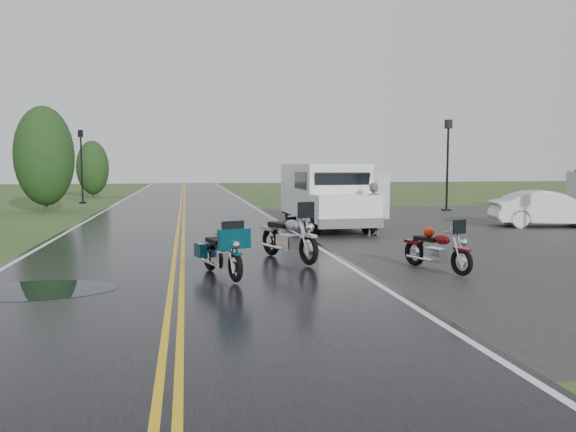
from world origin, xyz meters
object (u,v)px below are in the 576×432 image
object	(u,v)px
van_white	(315,199)
lamp_post_far_left	(82,166)
motorcycle_red	(462,251)
person_at_van	(372,210)
motorcycle_teal	(235,255)
motorcycle_silver	(309,237)
sedan_white	(548,210)
lamp_post_far_right	(447,165)

from	to	relation	value
van_white	lamp_post_far_left	xyz separation A→B (m)	(-10.25, 17.53, 1.01)
motorcycle_red	person_at_van	world-z (taller)	person_at_van
motorcycle_teal	van_white	distance (m)	7.83
motorcycle_red	motorcycle_silver	xyz separation A→B (m)	(-2.82, 1.74, 0.14)
person_at_van	lamp_post_far_left	bearing A→B (deg)	-76.75
sedan_white	lamp_post_far_right	distance (m)	7.71
motorcycle_silver	person_at_van	xyz separation A→B (m)	(3.18, 4.92, 0.16)
motorcycle_silver	lamp_post_far_right	bearing A→B (deg)	33.42
person_at_van	sedan_white	bearing A→B (deg)	171.52
motorcycle_silver	sedan_white	distance (m)	12.34
motorcycle_silver	person_at_van	size ratio (longest dim) A/B	1.38
motorcycle_red	lamp_post_far_left	distance (m)	27.48
lamp_post_far_right	van_white	bearing A→B (deg)	-136.17
van_white	sedan_white	world-z (taller)	van_white
motorcycle_teal	lamp_post_far_left	size ratio (longest dim) A/B	0.46
person_at_van	sedan_white	distance (m)	7.50
motorcycle_silver	lamp_post_far_left	xyz separation A→B (m)	(-8.82, 23.11, 1.52)
motorcycle_teal	lamp_post_far_left	distance (m)	25.68
motorcycle_red	person_at_van	size ratio (longest dim) A/B	1.12
motorcycle_teal	lamp_post_far_left	xyz separation A→B (m)	(-7.04, 24.65, 1.62)
motorcycle_red	motorcycle_teal	xyz separation A→B (m)	(-4.60, 0.20, 0.03)
sedan_white	lamp_post_far_left	distance (m)	25.58
motorcycle_teal	lamp_post_far_right	world-z (taller)	lamp_post_far_right
motorcycle_teal	lamp_post_far_right	xyz separation A→B (m)	(11.94, 15.50, 1.70)
motorcycle_red	lamp_post_far_right	world-z (taller)	lamp_post_far_right
motorcycle_teal	person_at_van	distance (m)	8.15
person_at_van	lamp_post_far_right	bearing A→B (deg)	-147.84
person_at_van	motorcycle_teal	bearing A→B (deg)	32.29
lamp_post_far_right	lamp_post_far_left	bearing A→B (deg)	154.29
motorcycle_red	motorcycle_teal	size ratio (longest dim) A/B	0.95
motorcycle_silver	lamp_post_far_right	world-z (taller)	lamp_post_far_right
person_at_van	motorcycle_silver	bearing A→B (deg)	36.95
van_white	person_at_van	xyz separation A→B (m)	(1.75, -0.66, -0.34)
person_at_van	lamp_post_far_left	world-z (taller)	lamp_post_far_left
sedan_white	lamp_post_far_right	bearing A→B (deg)	16.33
motorcycle_teal	motorcycle_silver	size ratio (longest dim) A/B	0.85
van_white	lamp_post_far_right	xyz separation A→B (m)	(8.74, 8.39, 1.10)
motorcycle_red	van_white	bearing A→B (deg)	81.79
person_at_van	lamp_post_far_left	size ratio (longest dim) A/B	0.39
motorcycle_teal	person_at_van	size ratio (longest dim) A/B	1.17
sedan_white	lamp_post_far_right	size ratio (longest dim) A/B	0.88
motorcycle_teal	lamp_post_far_left	bearing A→B (deg)	89.14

